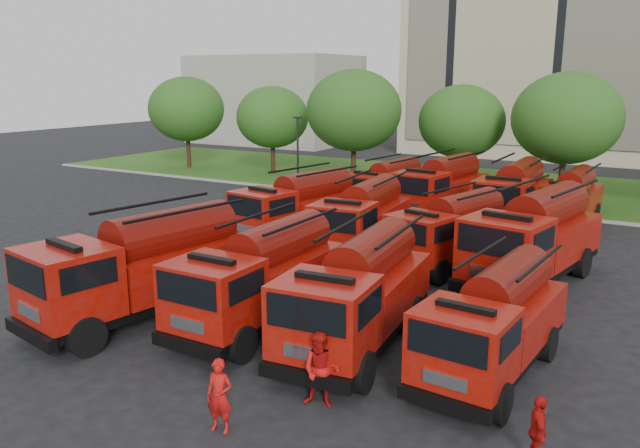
{
  "coord_description": "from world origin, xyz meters",
  "views": [
    {
      "loc": [
        12.28,
        -18.16,
        7.72
      ],
      "look_at": [
        -0.23,
        3.37,
        1.8
      ],
      "focal_mm": 35.0,
      "sensor_mm": 36.0,
      "label": 1
    }
  ],
  "objects_px": {
    "fire_truck_7": "(534,238)",
    "firefighter_0": "(221,430)",
    "fire_truck_5": "(363,218)",
    "fire_truck_4": "(299,207)",
    "fire_truck_2": "(358,293)",
    "fire_truck_3": "(494,321)",
    "fire_truck_9": "(441,187)",
    "fire_truck_1": "(261,276)",
    "fire_truck_6": "(452,231)",
    "firefighter_5": "(497,312)",
    "fire_truck_11": "(571,197)",
    "firefighter_4": "(341,271)",
    "fire_truck_0": "(142,267)",
    "firefighter_1": "(321,406)",
    "fire_truck_10": "(514,195)",
    "firefighter_3": "(486,374)",
    "fire_truck_8": "(386,187)"
  },
  "relations": [
    {
      "from": "fire_truck_1",
      "to": "fire_truck_7",
      "type": "height_order",
      "value": "fire_truck_7"
    },
    {
      "from": "fire_truck_4",
      "to": "firefighter_4",
      "type": "bearing_deg",
      "value": -28.75
    },
    {
      "from": "fire_truck_6",
      "to": "fire_truck_2",
      "type": "bearing_deg",
      "value": -74.18
    },
    {
      "from": "fire_truck_5",
      "to": "fire_truck_9",
      "type": "height_order",
      "value": "fire_truck_9"
    },
    {
      "from": "fire_truck_7",
      "to": "fire_truck_9",
      "type": "height_order",
      "value": "fire_truck_7"
    },
    {
      "from": "fire_truck_0",
      "to": "firefighter_1",
      "type": "distance_m",
      "value": 8.24
    },
    {
      "from": "fire_truck_0",
      "to": "fire_truck_6",
      "type": "relative_size",
      "value": 1.14
    },
    {
      "from": "fire_truck_9",
      "to": "fire_truck_10",
      "type": "xyz_separation_m",
      "value": [
        4.09,
        -0.45,
        0.02
      ]
    },
    {
      "from": "fire_truck_11",
      "to": "firefighter_4",
      "type": "height_order",
      "value": "fire_truck_11"
    },
    {
      "from": "fire_truck_3",
      "to": "firefighter_0",
      "type": "bearing_deg",
      "value": -122.8
    },
    {
      "from": "firefighter_4",
      "to": "firefighter_5",
      "type": "relative_size",
      "value": 0.91
    },
    {
      "from": "fire_truck_6",
      "to": "fire_truck_10",
      "type": "distance_m",
      "value": 8.23
    },
    {
      "from": "fire_truck_0",
      "to": "fire_truck_6",
      "type": "xyz_separation_m",
      "value": [
        6.78,
        10.55,
        -0.23
      ]
    },
    {
      "from": "fire_truck_1",
      "to": "fire_truck_8",
      "type": "relative_size",
      "value": 1.03
    },
    {
      "from": "fire_truck_5",
      "to": "firefighter_5",
      "type": "xyz_separation_m",
      "value": [
        7.13,
        -4.22,
        -1.6
      ]
    },
    {
      "from": "fire_truck_2",
      "to": "firefighter_0",
      "type": "relative_size",
      "value": 4.29
    },
    {
      "from": "fire_truck_1",
      "to": "fire_truck_5",
      "type": "xyz_separation_m",
      "value": [
        -0.9,
        9.01,
        -0.0
      ]
    },
    {
      "from": "fire_truck_7",
      "to": "firefighter_0",
      "type": "distance_m",
      "value": 14.63
    },
    {
      "from": "fire_truck_3",
      "to": "fire_truck_10",
      "type": "distance_m",
      "value": 17.31
    },
    {
      "from": "firefighter_4",
      "to": "firefighter_1",
      "type": "bearing_deg",
      "value": 166.57
    },
    {
      "from": "firefighter_1",
      "to": "firefighter_4",
      "type": "bearing_deg",
      "value": 102.79
    },
    {
      "from": "fire_truck_7",
      "to": "firefighter_4",
      "type": "relative_size",
      "value": 4.91
    },
    {
      "from": "fire_truck_5",
      "to": "firefighter_5",
      "type": "distance_m",
      "value": 8.44
    },
    {
      "from": "fire_truck_2",
      "to": "firefighter_5",
      "type": "xyz_separation_m",
      "value": [
        2.87,
        4.7,
        -1.63
      ]
    },
    {
      "from": "fire_truck_7",
      "to": "firefighter_3",
      "type": "xyz_separation_m",
      "value": [
        0.63,
        -8.36,
        -1.78
      ]
    },
    {
      "from": "fire_truck_4",
      "to": "firefighter_5",
      "type": "distance_m",
      "value": 11.83
    },
    {
      "from": "fire_truck_9",
      "to": "firefighter_1",
      "type": "relative_size",
      "value": 4.07
    },
    {
      "from": "firefighter_3",
      "to": "fire_truck_3",
      "type": "bearing_deg",
      "value": -140.17
    },
    {
      "from": "fire_truck_9",
      "to": "fire_truck_11",
      "type": "xyz_separation_m",
      "value": [
        6.56,
        1.79,
        -0.22
      ]
    },
    {
      "from": "fire_truck_0",
      "to": "fire_truck_11",
      "type": "bearing_deg",
      "value": 75.57
    },
    {
      "from": "fire_truck_9",
      "to": "firefighter_0",
      "type": "xyz_separation_m",
      "value": [
        3.13,
        -23.23,
        -1.69
      ]
    },
    {
      "from": "fire_truck_2",
      "to": "firefighter_1",
      "type": "relative_size",
      "value": 3.89
    },
    {
      "from": "fire_truck_9",
      "to": "fire_truck_8",
      "type": "bearing_deg",
      "value": -165.07
    },
    {
      "from": "fire_truck_2",
      "to": "fire_truck_3",
      "type": "distance_m",
      "value": 3.89
    },
    {
      "from": "fire_truck_10",
      "to": "fire_truck_6",
      "type": "bearing_deg",
      "value": -93.84
    },
    {
      "from": "fire_truck_11",
      "to": "firefighter_4",
      "type": "distance_m",
      "value": 15.04
    },
    {
      "from": "fire_truck_11",
      "to": "firefighter_5",
      "type": "relative_size",
      "value": 3.59
    },
    {
      "from": "firefighter_3",
      "to": "fire_truck_8",
      "type": "bearing_deg",
      "value": -82.59
    },
    {
      "from": "fire_truck_4",
      "to": "fire_truck_8",
      "type": "xyz_separation_m",
      "value": [
        1.01,
        7.87,
        -0.14
      ]
    },
    {
      "from": "fire_truck_1",
      "to": "fire_truck_6",
      "type": "height_order",
      "value": "fire_truck_1"
    },
    {
      "from": "firefighter_4",
      "to": "firefighter_5",
      "type": "xyz_separation_m",
      "value": [
        6.66,
        -1.3,
        0.0
      ]
    },
    {
      "from": "fire_truck_8",
      "to": "fire_truck_3",
      "type": "bearing_deg",
      "value": -50.83
    },
    {
      "from": "fire_truck_8",
      "to": "fire_truck_10",
      "type": "height_order",
      "value": "fire_truck_10"
    },
    {
      "from": "fire_truck_3",
      "to": "firefighter_3",
      "type": "distance_m",
      "value": 1.47
    },
    {
      "from": "fire_truck_11",
      "to": "firefighter_4",
      "type": "xyz_separation_m",
      "value": [
        -6.63,
        -13.42,
        -1.47
      ]
    },
    {
      "from": "firefighter_4",
      "to": "firefighter_3",
      "type": "bearing_deg",
      "value": -167.19
    },
    {
      "from": "fire_truck_2",
      "to": "firefighter_0",
      "type": "distance_m",
      "value": 5.87
    },
    {
      "from": "fire_truck_8",
      "to": "fire_truck_9",
      "type": "height_order",
      "value": "fire_truck_9"
    },
    {
      "from": "fire_truck_5",
      "to": "fire_truck_4",
      "type": "bearing_deg",
      "value": 168.23
    },
    {
      "from": "fire_truck_4",
      "to": "fire_truck_7",
      "type": "bearing_deg",
      "value": 5.78
    }
  ]
}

